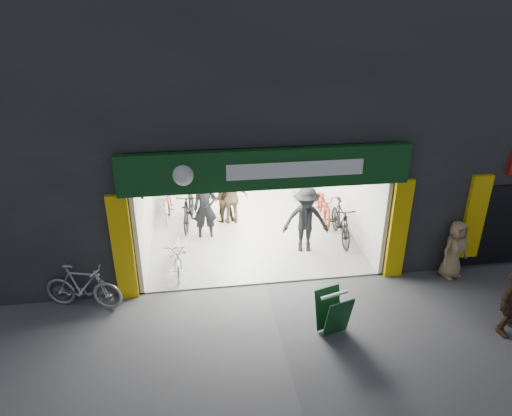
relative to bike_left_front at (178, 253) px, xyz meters
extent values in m
plane|color=#56565B|center=(2.09, -1.01, -0.47)|extent=(60.00, 60.00, 0.00)
cube|color=#232326|center=(3.09, 3.99, 5.28)|extent=(16.00, 10.00, 4.50)
cube|color=#232326|center=(-3.41, 3.99, 1.28)|extent=(5.00, 10.00, 3.50)
cube|color=#232326|center=(8.09, 3.99, 1.28)|extent=(6.00, 10.00, 3.50)
cube|color=#9E9E99|center=(2.09, 2.99, -0.45)|extent=(6.00, 8.00, 0.04)
cube|color=silver|center=(2.09, 7.09, 1.13)|extent=(6.00, 0.20, 3.20)
cube|color=silver|center=(-0.86, 2.99, 1.13)|extent=(0.10, 8.00, 3.20)
cube|color=silver|center=(5.04, 2.99, 1.13)|extent=(0.10, 8.00, 3.20)
cube|color=white|center=(2.09, 2.99, 2.78)|extent=(6.00, 8.00, 0.10)
cube|color=black|center=(2.09, -0.91, 2.88)|extent=(6.00, 0.30, 0.30)
cube|color=#0C3912|center=(2.09, -1.13, 2.58)|extent=(6.40, 0.25, 0.90)
cube|color=white|center=(2.69, -1.27, 2.58)|extent=(3.00, 0.02, 0.35)
cube|color=#E0B50B|center=(-1.16, -1.07, 0.83)|extent=(0.45, 0.12, 2.60)
cube|color=#E0B50B|center=(5.34, -1.07, 0.83)|extent=(0.45, 0.12, 2.60)
cube|color=#E0B50B|center=(7.29, -1.07, 1.03)|extent=(0.50, 0.12, 2.20)
cylinder|color=black|center=(-0.73, 2.39, 1.63)|extent=(0.06, 5.00, 0.06)
cube|color=silver|center=(3.89, 5.49, 0.03)|extent=(1.40, 0.60, 1.00)
cube|color=white|center=(2.09, 0.19, 2.71)|extent=(1.30, 0.35, 0.04)
cube|color=white|center=(2.09, 1.99, 2.71)|extent=(1.30, 0.35, 0.04)
cube|color=white|center=(2.09, 3.79, 2.71)|extent=(1.30, 0.35, 0.04)
cube|color=white|center=(2.09, 5.59, 2.71)|extent=(1.30, 0.35, 0.04)
imported|color=#B8B8BD|center=(0.00, 0.00, 0.00)|extent=(0.66, 1.79, 0.93)
imported|color=black|center=(0.29, 2.48, 0.13)|extent=(0.84, 2.04, 1.19)
imported|color=maroon|center=(-0.41, 4.00, 0.07)|extent=(0.89, 2.09, 1.07)
imported|color=#B0AFB4|center=(-0.41, 3.26, 0.13)|extent=(0.60, 2.01, 1.20)
imported|color=black|center=(4.59, 0.93, 0.12)|extent=(0.66, 1.98, 1.17)
imported|color=maroon|center=(4.50, 2.28, 0.05)|extent=(0.86, 2.00, 1.02)
imported|color=#B8B8BD|center=(3.89, 3.39, 0.08)|extent=(0.52, 1.82, 1.10)
imported|color=#AAA9AE|center=(-2.09, -1.31, 0.08)|extent=(1.88, 0.98, 1.09)
imported|color=black|center=(0.77, 1.64, 0.47)|extent=(0.70, 0.47, 1.87)
imported|color=#352718|center=(1.34, 2.63, 0.33)|extent=(0.88, 0.75, 1.59)
imported|color=black|center=(3.43, 0.44, 0.49)|extent=(1.32, 0.87, 1.91)
imported|color=olive|center=(1.62, 2.44, 0.39)|extent=(1.03, 0.49, 1.71)
imported|color=#9B7F5A|center=(6.77, -1.31, 0.30)|extent=(0.85, 0.68, 1.53)
cube|color=#0E3B19|center=(3.25, -3.11, 0.02)|extent=(0.63, 0.38, 0.90)
cube|color=#0E3B19|center=(3.14, -2.74, 0.02)|extent=(0.63, 0.38, 0.90)
cube|color=white|center=(3.20, -2.93, 0.46)|extent=(0.61, 0.23, 0.05)
camera|label=1|loc=(0.53, -10.28, 5.92)|focal=32.00mm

